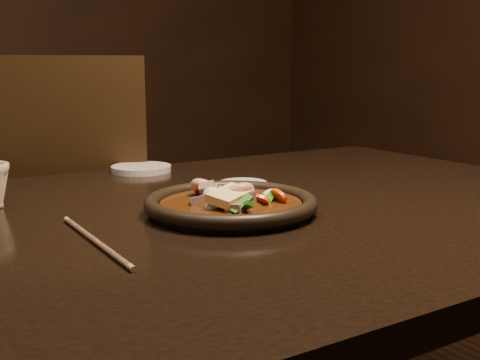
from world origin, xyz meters
TOP-DOWN VIEW (x-y plane):
  - table at (0.00, 0.00)m, footprint 1.60×0.90m
  - chair at (-0.00, 0.64)m, footprint 0.60×0.60m
  - plate at (0.09, -0.03)m, footprint 0.27×0.27m
  - stirfry at (0.09, -0.03)m, footprint 0.15×0.18m
  - soy_dish at (0.21, 0.12)m, footprint 0.09×0.09m
  - saucer_right at (0.12, 0.39)m, footprint 0.13×0.13m
  - chopsticks at (-0.14, -0.07)m, footprint 0.01×0.26m

SIDE VIEW (x-z plane):
  - chair at x=0.00m, z-range 0.04..1.04m
  - table at x=0.00m, z-range 0.30..1.05m
  - chopsticks at x=-0.14m, z-range 0.75..0.76m
  - soy_dish at x=0.21m, z-range 0.75..0.76m
  - saucer_right at x=0.12m, z-range 0.75..0.76m
  - plate at x=0.09m, z-range 0.75..0.78m
  - stirfry at x=0.09m, z-range 0.74..0.80m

